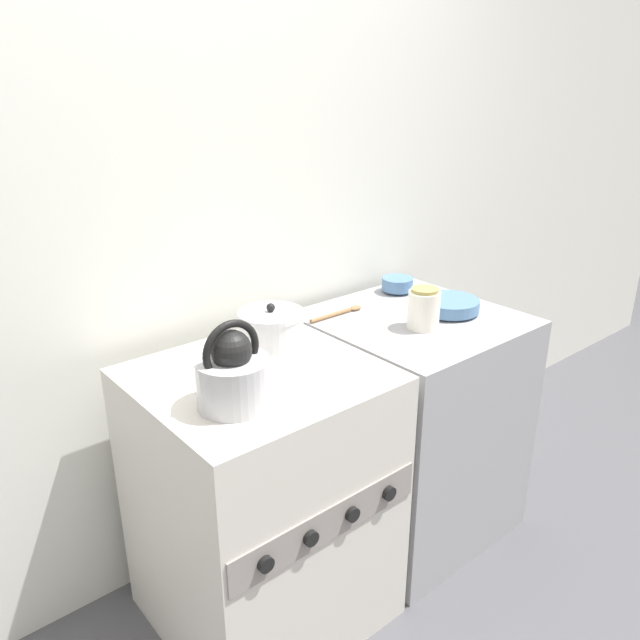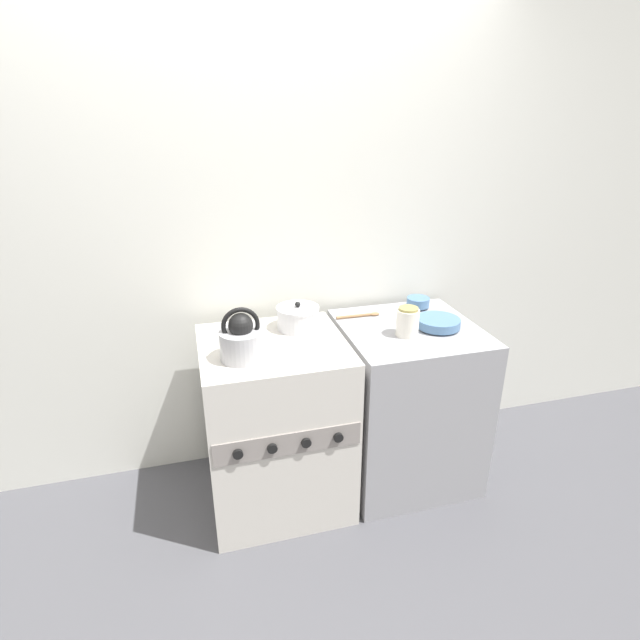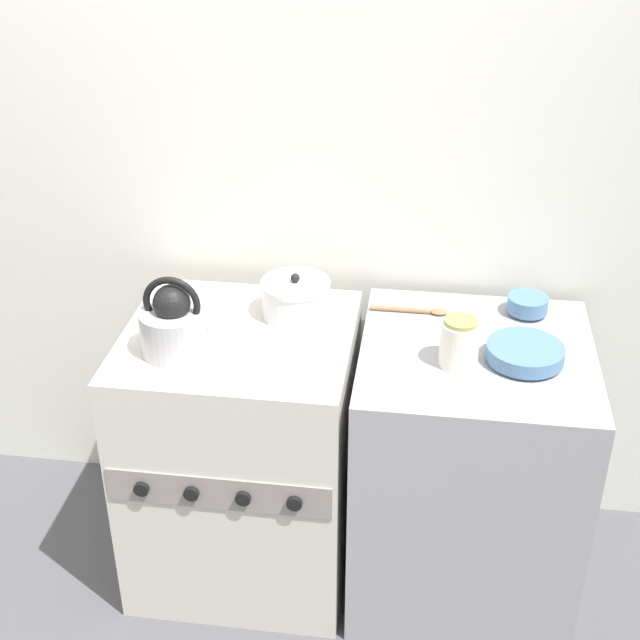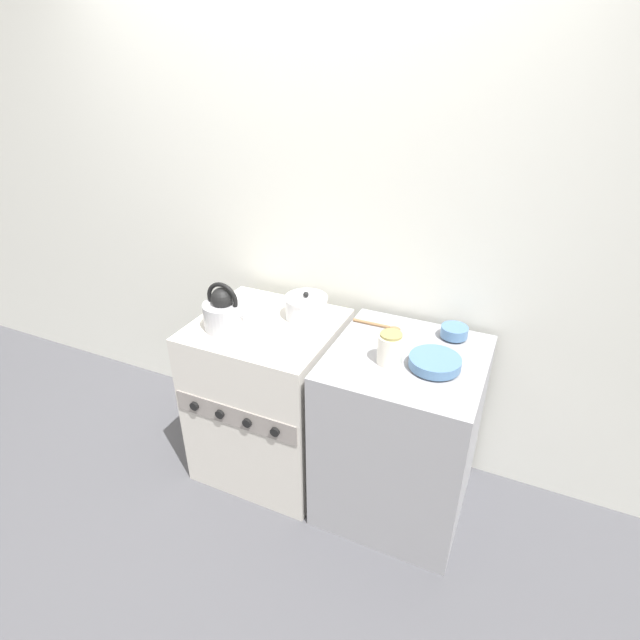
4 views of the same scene
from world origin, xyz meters
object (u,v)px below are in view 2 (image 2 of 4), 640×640
(stove, at_px, (276,423))
(kettle, at_px, (242,340))
(cooking_pot, at_px, (298,318))
(enamel_bowl, at_px, (438,323))
(small_ceramic_bowl, at_px, (418,302))
(storage_jar, at_px, (408,322))

(stove, height_order, kettle, kettle)
(kettle, distance_m, cooking_pot, 0.40)
(enamel_bowl, bearing_deg, small_ceramic_bowl, 85.05)
(storage_jar, bearing_deg, stove, 174.53)
(stove, xyz_separation_m, kettle, (-0.15, -0.11, 0.53))
(enamel_bowl, bearing_deg, storage_jar, -168.62)
(storage_jar, bearing_deg, enamel_bowl, 11.38)
(stove, height_order, enamel_bowl, enamel_bowl)
(kettle, bearing_deg, storage_jar, 3.75)
(enamel_bowl, xyz_separation_m, small_ceramic_bowl, (0.02, 0.28, 0.00))
(cooking_pot, xyz_separation_m, storage_jar, (0.49, -0.20, 0.01))
(cooking_pot, xyz_separation_m, enamel_bowl, (0.68, -0.17, -0.03))
(cooking_pot, bearing_deg, stove, -137.23)
(stove, relative_size, small_ceramic_bowl, 7.10)
(small_ceramic_bowl, bearing_deg, stove, -163.31)
(kettle, xyz_separation_m, small_ceramic_bowl, (1.00, 0.37, -0.06))
(small_ceramic_bowl, bearing_deg, cooking_pot, -170.69)
(small_ceramic_bowl, bearing_deg, enamel_bowl, -94.95)
(stove, relative_size, cooking_pot, 4.17)
(stove, xyz_separation_m, enamel_bowl, (0.83, -0.02, 0.46))
(stove, distance_m, storage_jar, 0.82)
(cooking_pot, bearing_deg, kettle, -139.91)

